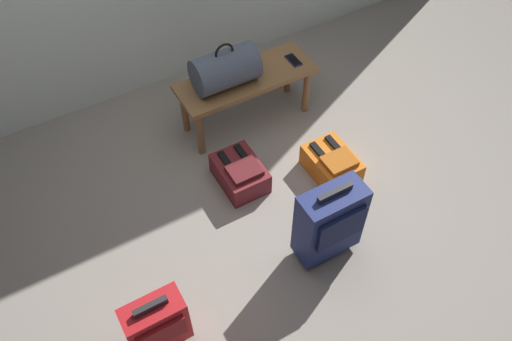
{
  "coord_description": "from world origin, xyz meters",
  "views": [
    {
      "loc": [
        -1.11,
        -1.67,
        2.83
      ],
      "look_at": [
        -0.07,
        0.16,
        0.25
      ],
      "focal_mm": 36.6,
      "sensor_mm": 36.0,
      "label": 1
    }
  ],
  "objects_px": {
    "cell_phone": "(293,60)",
    "suitcase_small_red": "(157,324)",
    "bench": "(246,84)",
    "backpack_orange": "(332,164)",
    "suitcase_upright_navy": "(330,222)",
    "backpack_maroon": "(240,173)",
    "duffel_bag_slate": "(225,69)"
  },
  "relations": [
    {
      "from": "cell_phone",
      "to": "suitcase_small_red",
      "type": "height_order",
      "value": "suitcase_small_red"
    },
    {
      "from": "bench",
      "to": "suitcase_small_red",
      "type": "relative_size",
      "value": 2.17
    },
    {
      "from": "backpack_orange",
      "to": "cell_phone",
      "type": "bearing_deg",
      "value": 80.14
    },
    {
      "from": "suitcase_upright_navy",
      "to": "suitcase_small_red",
      "type": "bearing_deg",
      "value": -177.91
    },
    {
      "from": "suitcase_upright_navy",
      "to": "backpack_orange",
      "type": "xyz_separation_m",
      "value": [
        0.39,
        0.49,
        -0.22
      ]
    },
    {
      "from": "suitcase_upright_navy",
      "to": "bench",
      "type": "bearing_deg",
      "value": 83.78
    },
    {
      "from": "suitcase_small_red",
      "to": "backpack_maroon",
      "type": "relative_size",
      "value": 1.21
    },
    {
      "from": "bench",
      "to": "suitcase_upright_navy",
      "type": "bearing_deg",
      "value": -96.22
    },
    {
      "from": "bench",
      "to": "cell_phone",
      "type": "bearing_deg",
      "value": -2.85
    },
    {
      "from": "duffel_bag_slate",
      "to": "backpack_maroon",
      "type": "xyz_separation_m",
      "value": [
        -0.17,
        -0.51,
        -0.46
      ]
    },
    {
      "from": "bench",
      "to": "duffel_bag_slate",
      "type": "height_order",
      "value": "duffel_bag_slate"
    },
    {
      "from": "suitcase_small_red",
      "to": "cell_phone",
      "type": "bearing_deg",
      "value": 37.81
    },
    {
      "from": "backpack_orange",
      "to": "backpack_maroon",
      "type": "bearing_deg",
      "value": 157.69
    },
    {
      "from": "backpack_orange",
      "to": "suitcase_small_red",
      "type": "bearing_deg",
      "value": -160.43
    },
    {
      "from": "duffel_bag_slate",
      "to": "suitcase_small_red",
      "type": "xyz_separation_m",
      "value": [
        -1.09,
        -1.28,
        -0.32
      ]
    },
    {
      "from": "duffel_bag_slate",
      "to": "backpack_orange",
      "type": "bearing_deg",
      "value": -61.13
    },
    {
      "from": "duffel_bag_slate",
      "to": "backpack_maroon",
      "type": "height_order",
      "value": "duffel_bag_slate"
    },
    {
      "from": "bench",
      "to": "backpack_orange",
      "type": "relative_size",
      "value": 2.63
    },
    {
      "from": "suitcase_small_red",
      "to": "duffel_bag_slate",
      "type": "bearing_deg",
      "value": 49.67
    },
    {
      "from": "cell_phone",
      "to": "suitcase_small_red",
      "type": "relative_size",
      "value": 0.31
    },
    {
      "from": "duffel_bag_slate",
      "to": "suitcase_upright_navy",
      "type": "distance_m",
      "value": 1.26
    },
    {
      "from": "bench",
      "to": "backpack_orange",
      "type": "height_order",
      "value": "bench"
    },
    {
      "from": "duffel_bag_slate",
      "to": "suitcase_upright_navy",
      "type": "height_order",
      "value": "duffel_bag_slate"
    },
    {
      "from": "suitcase_upright_navy",
      "to": "suitcase_small_red",
      "type": "height_order",
      "value": "suitcase_upright_navy"
    },
    {
      "from": "backpack_orange",
      "to": "backpack_maroon",
      "type": "height_order",
      "value": "same"
    },
    {
      "from": "duffel_bag_slate",
      "to": "backpack_orange",
      "type": "height_order",
      "value": "duffel_bag_slate"
    },
    {
      "from": "bench",
      "to": "cell_phone",
      "type": "xyz_separation_m",
      "value": [
        0.38,
        -0.02,
        0.07
      ]
    },
    {
      "from": "bench",
      "to": "cell_phone",
      "type": "relative_size",
      "value": 6.94
    },
    {
      "from": "suitcase_small_red",
      "to": "backpack_maroon",
      "type": "xyz_separation_m",
      "value": [
        0.91,
        0.77,
        -0.15
      ]
    },
    {
      "from": "suitcase_upright_navy",
      "to": "backpack_maroon",
      "type": "bearing_deg",
      "value": 105.11
    },
    {
      "from": "bench",
      "to": "backpack_maroon",
      "type": "distance_m",
      "value": 0.66
    },
    {
      "from": "backpack_orange",
      "to": "suitcase_upright_navy",
      "type": "bearing_deg",
      "value": -128.31
    }
  ]
}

